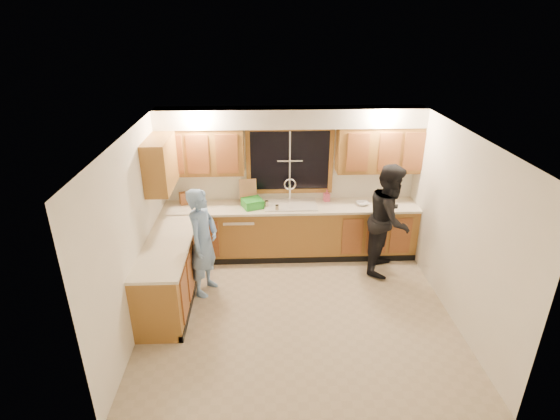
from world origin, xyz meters
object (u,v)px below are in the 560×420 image
Objects in this scene: dishwasher at (240,234)px; woman at (389,219)px; sink at (290,208)px; soap_bottle at (327,195)px; dish_crate at (252,203)px; bowl at (362,204)px; stove at (161,297)px; man at (203,242)px; knife_block at (183,198)px.

woman is (2.36, -0.52, 0.48)m from dishwasher.
sink is 0.48× the size of woman.
sink is at bearing -165.56° from soap_bottle.
bowl is (1.82, 0.02, -0.05)m from dish_crate.
woman is at bearing -12.33° from dishwasher.
bowl is at bearing 30.92° from stove.
soap_bottle is (-0.89, 0.69, 0.13)m from woman.
stove is 0.55× the size of man.
stove is at bearing -134.61° from sink.
soap_bottle is (1.25, 0.21, 0.03)m from dish_crate.
sink is 2.82× the size of dish_crate.
dishwasher is 1.11m from knife_block.
knife_block is at bearing -178.99° from soap_bottle.
man is 5.38× the size of dish_crate.
sink reaches higher than bowl.
sink is 0.64m from dish_crate.
dish_crate is at bearing -170.55° from soap_bottle.
woman reaches higher than dishwasher.
bowl is at bearing -0.51° from dishwasher.
man is at bearing -141.76° from sink.
sink is 1.60m from woman.
knife_block is at bearing 89.12° from stove.
dishwasher is at bearing -179.01° from sink.
stove is at bearing -117.69° from dishwasher.
soap_bottle is (2.39, 0.04, -0.00)m from knife_block.
sink reaches higher than soap_bottle.
dish_crate is at bearing -8.58° from dishwasher.
dishwasher is 2.47m from woman.
knife_block is 1.03× the size of bowl.
knife_block is at bearing 171.75° from dish_crate.
soap_bottle is 1.01× the size of bowl.
sink is 1.68m from man.
dish_crate is 1.82m from bowl.
dish_crate is (-2.14, 0.48, 0.10)m from woman.
woman reaches higher than knife_block.
man reaches higher than dishwasher.
woman is at bearing -57.22° from bowl.
knife_block is (-1.77, 0.12, 0.16)m from sink.
woman is 3.35m from knife_block.
man is (0.48, 0.78, 0.37)m from stove.
knife_block is 2.39m from soap_bottle.
dishwasher is at bearing 102.86° from woman.
dishwasher is 2.11m from bowl.
stove is at bearing -149.08° from bowl.
woman is (1.51, -0.53, 0.02)m from sink.
man reaches higher than stove.
bowl reaches higher than dishwasher.
woman is 8.49× the size of knife_block.
knife_block is at bearing 104.01° from woman.
bowl is (2.04, -0.02, 0.53)m from dishwasher.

